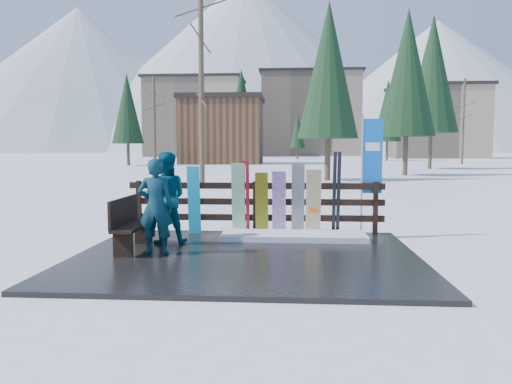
# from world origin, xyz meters

# --- Properties ---
(ground) EXTENTS (700.00, 700.00, 0.00)m
(ground) POSITION_xyz_m (0.00, 0.00, 0.00)
(ground) COLOR white
(ground) RESTS_ON ground
(deck) EXTENTS (6.00, 5.00, 0.08)m
(deck) POSITION_xyz_m (0.00, 0.00, 0.04)
(deck) COLOR black
(deck) RESTS_ON ground
(fence) EXTENTS (5.60, 0.10, 1.15)m
(fence) POSITION_xyz_m (0.00, 2.20, 0.74)
(fence) COLOR black
(fence) RESTS_ON deck
(snow_patch) EXTENTS (2.97, 1.00, 0.12)m
(snow_patch) POSITION_xyz_m (0.84, 1.60, 0.14)
(snow_patch) COLOR white
(snow_patch) RESTS_ON deck
(bench) EXTENTS (0.41, 1.50, 0.97)m
(bench) POSITION_xyz_m (-2.17, 0.24, 0.60)
(bench) COLOR black
(bench) RESTS_ON deck
(snowboard_0) EXTENTS (0.27, 0.21, 1.49)m
(snowboard_0) POSITION_xyz_m (-1.31, 1.98, 0.82)
(snowboard_0) COLOR #17BDE2
(snowboard_0) RESTS_ON deck
(snowboard_1) EXTENTS (0.28, 0.27, 1.55)m
(snowboard_1) POSITION_xyz_m (-0.35, 1.98, 0.86)
(snowboard_1) COLOR white
(snowboard_1) RESTS_ON deck
(snowboard_2) EXTENTS (0.27, 0.30, 1.36)m
(snowboard_2) POSITION_xyz_m (0.15, 1.98, 0.76)
(snowboard_2) COLOR #CEBF0B
(snowboard_2) RESTS_ON deck
(snowboard_3) EXTENTS (0.29, 0.31, 1.39)m
(snowboard_3) POSITION_xyz_m (0.52, 1.98, 0.77)
(snowboard_3) COLOR silver
(snowboard_3) RESTS_ON deck
(snowboard_4) EXTENTS (0.27, 0.27, 1.55)m
(snowboard_4) POSITION_xyz_m (0.93, 1.98, 0.85)
(snowboard_4) COLOR black
(snowboard_4) RESTS_ON deck
(snowboard_5) EXTENTS (0.32, 0.27, 1.43)m
(snowboard_5) POSITION_xyz_m (1.26, 1.98, 0.79)
(snowboard_5) COLOR silver
(snowboard_5) RESTS_ON deck
(ski_pair_a) EXTENTS (0.16, 0.21, 1.62)m
(ski_pair_a) POSITION_xyz_m (-0.20, 2.05, 0.89)
(ski_pair_a) COLOR maroon
(ski_pair_a) RESTS_ON deck
(ski_pair_b) EXTENTS (0.17, 0.29, 1.80)m
(ski_pair_b) POSITION_xyz_m (1.75, 2.05, 0.98)
(ski_pair_b) COLOR black
(ski_pair_b) RESTS_ON deck
(rental_flag) EXTENTS (0.45, 0.04, 2.60)m
(rental_flag) POSITION_xyz_m (2.47, 2.25, 1.69)
(rental_flag) COLOR silver
(rental_flag) RESTS_ON deck
(person_front) EXTENTS (0.64, 0.44, 1.70)m
(person_front) POSITION_xyz_m (-1.59, -0.07, 0.93)
(person_front) COLOR #0E484B
(person_front) RESTS_ON deck
(person_back) EXTENTS (0.97, 0.81, 1.80)m
(person_back) POSITION_xyz_m (-1.68, 0.94, 0.98)
(person_back) COLOR #064A5B
(person_back) RESTS_ON deck
(resort_buildings) EXTENTS (73.00, 87.60, 22.60)m
(resort_buildings) POSITION_xyz_m (1.03, 115.41, 9.81)
(resort_buildings) COLOR tan
(resort_buildings) RESTS_ON ground
(trees) EXTENTS (41.95, 68.58, 13.74)m
(trees) POSITION_xyz_m (5.22, 48.66, 5.91)
(trees) COLOR #382B1E
(trees) RESTS_ON ground
(mountains) EXTENTS (520.00, 260.00, 120.00)m
(mountains) POSITION_xyz_m (-10.50, 328.41, 50.20)
(mountains) COLOR white
(mountains) RESTS_ON ground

